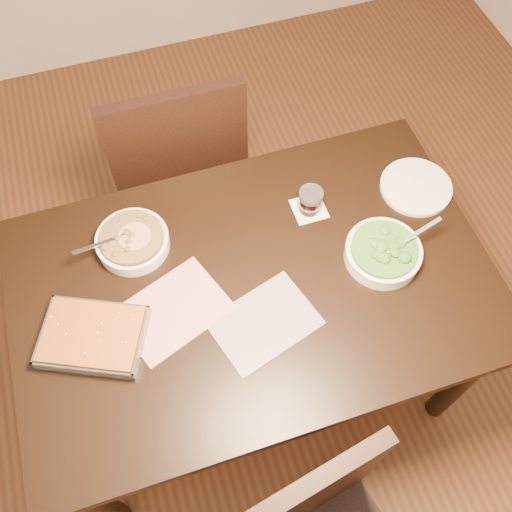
% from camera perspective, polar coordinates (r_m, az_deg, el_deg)
% --- Properties ---
extents(ground, '(4.00, 4.00, 0.00)m').
position_cam_1_polar(ground, '(2.35, -0.17, -11.16)').
color(ground, '#482614').
rests_on(ground, ground).
extents(table, '(1.40, 0.90, 0.75)m').
position_cam_1_polar(table, '(1.75, -0.23, -4.13)').
color(table, black).
rests_on(table, ground).
extents(magazine_a, '(0.35, 0.30, 0.01)m').
position_cam_1_polar(magazine_a, '(1.64, -8.27, -5.37)').
color(magazine_a, '#B13237').
rests_on(magazine_a, table).
extents(magazine_b, '(0.33, 0.27, 0.01)m').
position_cam_1_polar(magazine_b, '(1.60, 0.84, -6.65)').
color(magazine_b, '#25242C').
rests_on(magazine_b, table).
extents(coaster, '(0.10, 0.10, 0.00)m').
position_cam_1_polar(coaster, '(1.80, 5.33, 4.72)').
color(coaster, white).
rests_on(coaster, table).
extents(stew_bowl, '(0.24, 0.22, 0.08)m').
position_cam_1_polar(stew_bowl, '(1.74, -12.25, 1.50)').
color(stew_bowl, white).
rests_on(stew_bowl, table).
extents(broccoli_bowl, '(0.26, 0.23, 0.09)m').
position_cam_1_polar(broccoli_bowl, '(1.72, 12.60, 0.38)').
color(broccoli_bowl, white).
rests_on(broccoli_bowl, table).
extents(baking_dish, '(0.34, 0.30, 0.05)m').
position_cam_1_polar(baking_dish, '(1.63, -15.99, -7.77)').
color(baking_dish, silver).
rests_on(baking_dish, table).
extents(wine_tumbler, '(0.07, 0.07, 0.08)m').
position_cam_1_polar(wine_tumbler, '(1.77, 5.44, 5.56)').
color(wine_tumbler, black).
rests_on(wine_tumbler, coaster).
extents(dinner_plate, '(0.23, 0.23, 0.02)m').
position_cam_1_polar(dinner_plate, '(1.91, 15.69, 6.67)').
color(dinner_plate, silver).
rests_on(dinner_plate, table).
extents(chair_far, '(0.48, 0.48, 1.00)m').
position_cam_1_polar(chair_far, '(2.19, -7.85, 9.48)').
color(chair_far, black).
rests_on(chair_far, ground).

